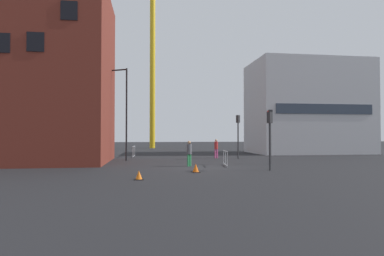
% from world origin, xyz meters
% --- Properties ---
extents(ground, '(160.00, 160.00, 0.00)m').
position_xyz_m(ground, '(0.00, 0.00, 0.00)').
color(ground, black).
extents(brick_building, '(10.58, 8.83, 13.57)m').
position_xyz_m(brick_building, '(-12.30, 5.39, 6.78)').
color(brick_building, maroon).
rests_on(brick_building, ground).
extents(office_block, '(13.48, 8.16, 11.06)m').
position_xyz_m(office_block, '(15.43, 15.56, 5.53)').
color(office_block, '#B7B7BC').
rests_on(office_block, ground).
extents(construction_crane, '(19.52, 8.95, 27.50)m').
position_xyz_m(construction_crane, '(-3.71, 32.99, 18.22)').
color(construction_crane, gold).
rests_on(construction_crane, ground).
extents(streetlamp_tall, '(2.04, 1.08, 7.94)m').
position_xyz_m(streetlamp_tall, '(-5.94, 6.80, 4.71)').
color(streetlamp_tall, black).
rests_on(streetlamp_tall, ground).
extents(traffic_light_crosswalk, '(0.35, 0.38, 4.01)m').
position_xyz_m(traffic_light_crosswalk, '(4.29, 7.09, 2.69)').
color(traffic_light_crosswalk, '#2D2D30').
rests_on(traffic_light_crosswalk, ground).
extents(traffic_light_island, '(0.37, 0.25, 4.09)m').
position_xyz_m(traffic_light_island, '(5.29, 1.88, 2.74)').
color(traffic_light_island, '#232326').
rests_on(traffic_light_island, ground).
extents(traffic_light_verge, '(0.33, 0.39, 3.62)m').
position_xyz_m(traffic_light_verge, '(3.61, -2.27, 2.45)').
color(traffic_light_verge, '#2D2D30').
rests_on(traffic_light_verge, ground).
extents(pedestrian_walking, '(0.34, 0.34, 1.80)m').
position_xyz_m(pedestrian_walking, '(2.56, 8.54, 1.05)').
color(pedestrian_walking, '#D14C8C').
rests_on(pedestrian_walking, ground).
extents(pedestrian_waiting, '(0.34, 0.34, 1.78)m').
position_xyz_m(pedestrian_waiting, '(-0.99, 1.04, 1.04)').
color(pedestrian_waiting, '#2D844C').
rests_on(pedestrian_waiting, ground).
extents(safety_barrier_right_run, '(0.26, 1.98, 1.08)m').
position_xyz_m(safety_barrier_right_run, '(1.53, 0.70, 0.56)').
color(safety_barrier_right_run, '#9EA0A5').
rests_on(safety_barrier_right_run, ground).
extents(safety_barrier_front, '(0.21, 2.03, 1.08)m').
position_xyz_m(safety_barrier_front, '(-5.28, 11.04, 0.56)').
color(safety_barrier_front, '#9EA0A5').
rests_on(safety_barrier_front, ground).
extents(traffic_cone_on_verge, '(0.45, 0.45, 0.46)m').
position_xyz_m(traffic_cone_on_verge, '(-4.28, -5.28, 0.21)').
color(traffic_cone_on_verge, black).
rests_on(traffic_cone_on_verge, ground).
extents(traffic_cone_orange, '(0.51, 0.51, 0.51)m').
position_xyz_m(traffic_cone_orange, '(-1.07, -2.63, 0.24)').
color(traffic_cone_orange, black).
rests_on(traffic_cone_orange, ground).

